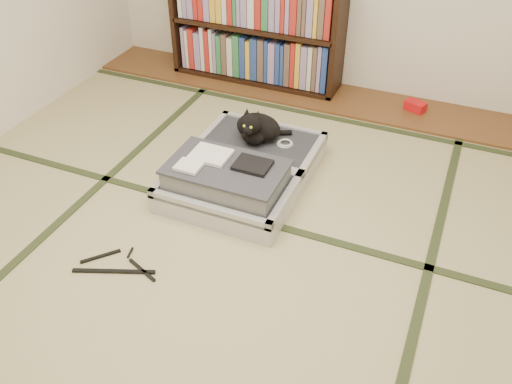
% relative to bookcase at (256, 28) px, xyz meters
% --- Properties ---
extents(floor, '(4.50, 4.50, 0.00)m').
position_rel_bookcase_xyz_m(floor, '(0.68, -2.07, -0.45)').
color(floor, tan).
rests_on(floor, ground).
extents(wood_strip, '(4.00, 0.50, 0.02)m').
position_rel_bookcase_xyz_m(wood_strip, '(0.68, -0.07, -0.44)').
color(wood_strip, brown).
rests_on(wood_strip, ground).
extents(red_item, '(0.17, 0.14, 0.07)m').
position_rel_bookcase_xyz_m(red_item, '(1.32, -0.04, -0.40)').
color(red_item, red).
rests_on(red_item, wood_strip).
extents(tatami_borders, '(4.00, 4.50, 0.01)m').
position_rel_bookcase_xyz_m(tatami_borders, '(0.68, -1.58, -0.45)').
color(tatami_borders, '#2D381E').
rests_on(tatami_borders, ground).
extents(bookcase, '(1.38, 0.32, 0.92)m').
position_rel_bookcase_xyz_m(bookcase, '(0.00, 0.00, 0.00)').
color(bookcase, black).
rests_on(bookcase, wood_strip).
extents(suitcase, '(0.76, 1.01, 0.30)m').
position_rel_bookcase_xyz_m(suitcase, '(0.49, -1.39, -0.35)').
color(suitcase, silver).
rests_on(suitcase, floor).
extents(cat, '(0.34, 0.34, 0.27)m').
position_rel_bookcase_xyz_m(cat, '(0.47, -1.10, -0.20)').
color(cat, black).
rests_on(cat, suitcase).
extents(cable_coil, '(0.11, 0.11, 0.03)m').
position_rel_bookcase_xyz_m(cable_coil, '(0.65, -1.06, -0.30)').
color(cable_coil, white).
rests_on(cable_coil, suitcase).
extents(hanger, '(0.44, 0.27, 0.01)m').
position_rel_bookcase_xyz_m(hanger, '(0.19, -2.29, -0.44)').
color(hanger, black).
rests_on(hanger, floor).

